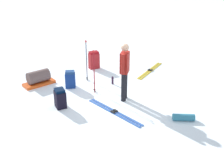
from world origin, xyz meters
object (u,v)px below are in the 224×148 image
backpack_large_dark (94,60)px  backpack_small_spare (60,98)px  ski_poles_planted_far (86,59)px  ski_pair_far (150,70)px  thermos_bottle (113,80)px  gear_sled (39,78)px  ski_pair_near (114,112)px  backpack_bright (70,79)px  skier_standing (125,69)px  sleeping_mat_rolled (184,117)px  ski_poles_planted_near (94,70)px

backpack_large_dark → backpack_small_spare: backpack_large_dark is taller
backpack_large_dark → ski_poles_planted_far: size_ratio=0.48×
backpack_small_spare → backpack_large_dark: bearing=173.3°
backpack_large_dark → backpack_small_spare: bearing=-6.7°
ski_pair_far → thermos_bottle: (1.36, -1.25, 0.12)m
ski_poles_planted_far → thermos_bottle: size_ratio=5.37×
gear_sled → ski_pair_near: bearing=61.0°
gear_sled → backpack_large_dark: bearing=138.2°
ski_pair_near → ski_poles_planted_far: bearing=-150.1°
ski_pair_near → backpack_bright: backpack_bright is taller
backpack_small_spare → backpack_bright: bearing=-176.9°
skier_standing → gear_sled: 3.05m
sleeping_mat_rolled → backpack_bright: bearing=-115.0°
backpack_bright → ski_poles_planted_near: 0.99m
gear_sled → skier_standing: bearing=76.6°
thermos_bottle → skier_standing: bearing=24.6°
backpack_bright → backpack_large_dark: bearing=166.4°
backpack_large_dark → ski_poles_planted_near: ski_poles_planted_near is taller
backpack_large_dark → gear_sled: 2.30m
sleeping_mat_rolled → thermos_bottle: thermos_bottle is taller
backpack_bright → sleeping_mat_rolled: bearing=65.0°
ski_pair_near → backpack_large_dark: (-3.20, -1.15, 0.31)m
ski_pair_near → sleeping_mat_rolled: (0.17, 1.80, 0.08)m
ski_pair_far → sleeping_mat_rolled: size_ratio=3.31×
ski_pair_far → gear_sled: gear_sled is taller
ski_pair_near → backpack_large_dark: size_ratio=2.42×
skier_standing → backpack_large_dark: size_ratio=2.55×
skier_standing → backpack_small_spare: size_ratio=3.06×
ski_pair_near → backpack_small_spare: 1.54m
backpack_small_spare → sleeping_mat_rolled: (0.28, 3.32, -0.18)m
ski_pair_near → thermos_bottle: 1.85m
ski_poles_planted_near → thermos_bottle: ski_poles_planted_near is taller
ski_poles_planted_far → backpack_large_dark: bearing=178.8°
ski_pair_far → gear_sled: (1.70, -3.66, 0.21)m
backpack_bright → backpack_small_spare: bearing=3.1°
ski_pair_far → backpack_small_spare: size_ratio=3.28×
skier_standing → backpack_bright: (-0.61, -1.78, -0.68)m
ski_pair_far → sleeping_mat_rolled: sleeping_mat_rolled is taller
skier_standing → backpack_small_spare: bearing=-67.9°
backpack_large_dark → sleeping_mat_rolled: backpack_large_dark is taller
ski_poles_planted_near → thermos_bottle: size_ratio=5.18×
ski_poles_planted_far → ski_pair_far: bearing=117.9°
backpack_large_dark → backpack_bright: backpack_large_dark is taller
ski_poles_planted_near → skier_standing: bearing=69.4°
ski_pair_far → backpack_large_dark: backpack_large_dark is taller
ski_poles_planted_far → thermos_bottle: (0.22, 0.91, -0.64)m
ski_pair_near → gear_sled: size_ratio=1.56×
backpack_bright → ski_poles_planted_near: ski_poles_planted_near is taller
skier_standing → thermos_bottle: size_ratio=6.54×
skier_standing → backpack_bright: size_ratio=3.02×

